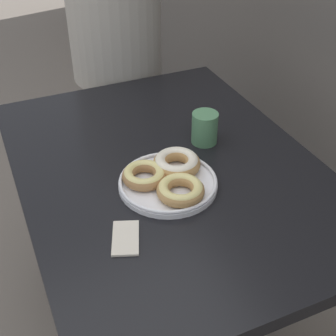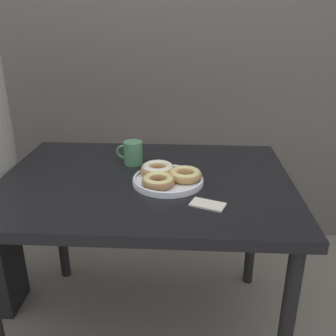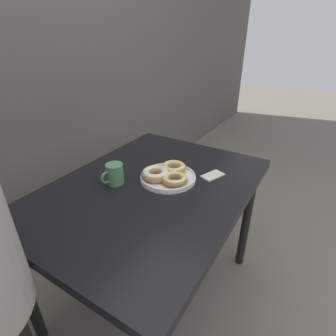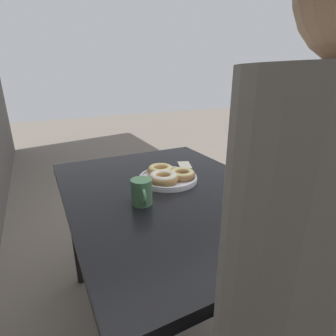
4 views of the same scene
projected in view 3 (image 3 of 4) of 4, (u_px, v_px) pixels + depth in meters
name	position (u px, v px, depth m)	size (l,w,h in m)	color
ground_plane	(196.00, 317.00, 1.41)	(14.00, 14.00, 0.00)	#70665B
wall_back	(9.00, 45.00, 1.32)	(8.00, 0.05, 2.60)	#56514C
dining_table	(151.00, 200.00, 1.23)	(1.11, 0.82, 0.74)	black
donut_plate	(167.00, 175.00, 1.23)	(0.28, 0.27, 0.06)	white
coffee_mug	(114.00, 174.00, 1.18)	(0.11, 0.08, 0.10)	#4C7F56
napkin	(213.00, 175.00, 1.27)	(0.13, 0.10, 0.01)	beige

